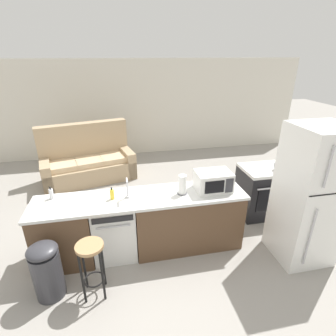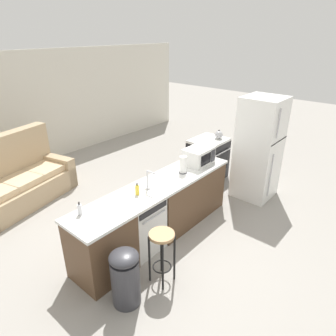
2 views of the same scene
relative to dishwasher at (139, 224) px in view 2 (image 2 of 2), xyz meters
name	(u,v)px [view 2 (image 2 of 2)]	position (x,y,z in m)	size (l,w,h in m)	color
ground_plane	(152,239)	(0.25, 0.00, -0.42)	(24.00, 24.00, 0.00)	gray
wall_back	(26,111)	(0.55, 4.20, 0.88)	(10.00, 0.06, 2.60)	silver
kitchen_counter	(162,210)	(0.49, 0.00, 0.00)	(2.94, 0.66, 0.90)	brown
dishwasher	(139,224)	(0.00, 0.00, 0.00)	(0.58, 0.61, 0.84)	silver
stove_range	(208,159)	(2.60, 0.55, 0.03)	(0.76, 0.68, 0.90)	black
refrigerator	(259,149)	(2.60, -0.55, 0.54)	(0.72, 0.73, 1.93)	white
microwave	(199,156)	(1.44, 0.00, 0.62)	(0.50, 0.37, 0.28)	white
sink_faucet	(148,181)	(0.22, 0.01, 0.61)	(0.07, 0.18, 0.30)	silver
paper_towel_roll	(183,165)	(0.98, -0.03, 0.62)	(0.14, 0.14, 0.28)	#4C4C51
soap_bottle	(137,190)	(0.01, 0.02, 0.55)	(0.06, 0.06, 0.18)	yellow
dish_soap_bottle	(80,209)	(-0.79, 0.20, 0.55)	(0.06, 0.06, 0.18)	silver
kettle	(219,135)	(2.77, 0.42, 0.56)	(0.21, 0.17, 0.19)	#B2B2B7
bar_stool	(162,247)	(-0.27, -0.68, 0.11)	(0.32, 0.32, 0.74)	tan
trash_bin	(125,277)	(-0.80, -0.58, -0.04)	(0.35, 0.35, 0.74)	#333338
couch	(15,183)	(-0.57, 2.72, -0.03)	(2.16, 1.35, 1.27)	tan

